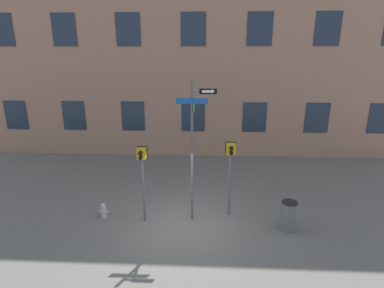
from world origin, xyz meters
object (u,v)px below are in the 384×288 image
at_px(street_sign_pole, 194,141).
at_px(pedestrian_signal_left, 142,165).
at_px(trash_bin, 288,216).
at_px(pedestrian_signal_right, 230,160).
at_px(fire_hydrant, 104,211).

distance_m(street_sign_pole, pedestrian_signal_left, 1.92).
relative_size(street_sign_pole, trash_bin, 4.77).
bearing_deg(pedestrian_signal_right, street_sign_pole, -165.58).
height_order(street_sign_pole, pedestrian_signal_left, street_sign_pole).
height_order(pedestrian_signal_left, pedestrian_signal_right, pedestrian_signal_right).
relative_size(pedestrian_signal_left, fire_hydrant, 4.84).
xyz_separation_m(pedestrian_signal_left, fire_hydrant, (-1.52, 0.14, -1.84)).
bearing_deg(street_sign_pole, pedestrian_signal_left, -172.99).
height_order(pedestrian_signal_right, fire_hydrant, pedestrian_signal_right).
relative_size(fire_hydrant, trash_bin, 0.55).
bearing_deg(fire_hydrant, street_sign_pole, 1.37).
relative_size(street_sign_pole, pedestrian_signal_left, 1.80).
distance_m(street_sign_pole, pedestrian_signal_right, 1.51).
bearing_deg(pedestrian_signal_right, fire_hydrant, -174.89).
xyz_separation_m(street_sign_pole, pedestrian_signal_right, (1.27, 0.33, -0.75)).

